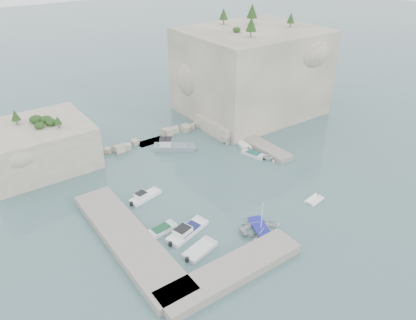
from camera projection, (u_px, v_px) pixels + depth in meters
ground at (232, 194)px, 59.33m from camera, size 400.00×400.00×0.00m
cliff_east at (251, 72)px, 83.10m from camera, size 26.00×22.00×17.00m
cliff_terrace at (227, 124)px, 78.06m from camera, size 8.00×10.00×2.50m
outcrop_west at (39, 146)px, 65.22m from camera, size 16.00×14.00×7.00m
quay_west at (129, 240)px, 49.75m from camera, size 5.00×24.00×1.10m
quay_south at (231, 271)px, 45.14m from camera, size 18.00×4.00×1.10m
ledge_east at (256, 142)px, 73.06m from camera, size 3.00×16.00×0.80m
breakwater at (153, 138)px, 74.08m from camera, size 28.00×3.00×1.40m
motorboat_c at (161, 232)px, 51.94m from camera, size 4.66×2.09×0.70m
motorboat_e at (200, 251)px, 48.73m from camera, size 5.24×3.19×0.70m
motorboat_a at (146, 198)px, 58.44m from camera, size 5.54×2.70×1.40m
motorboat_d at (188, 233)px, 51.72m from camera, size 7.09×3.82×1.40m
rowboat at (261, 231)px, 52.05m from camera, size 6.38×5.41×1.12m
inflatable_dinghy at (314, 201)px, 57.83m from camera, size 3.22×1.91×0.44m
tender_east_a at (270, 159)px, 68.46m from camera, size 3.66×3.43×1.55m
tender_east_b at (253, 155)px, 69.60m from camera, size 2.68×4.85×0.70m
tender_east_c at (243, 145)px, 72.93m from camera, size 2.83×5.16×0.70m
tender_east_d at (230, 141)px, 74.26m from camera, size 4.52×2.34×1.66m
work_boat at (174, 149)px, 71.61m from camera, size 7.68×6.33×2.20m
rowboat_mast at (262, 214)px, 50.74m from camera, size 0.10×0.10×4.20m
vegetation at (228, 26)px, 76.85m from camera, size 53.48×13.88×13.40m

